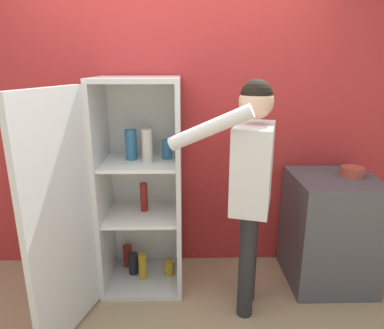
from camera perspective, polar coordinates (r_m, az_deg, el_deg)
wall_back at (r=2.96m, az=-3.97°, el=6.43°), size 7.00×0.06×2.55m
refrigerator at (r=2.70m, az=-10.79°, el=-4.43°), size 0.88×1.20×1.70m
person at (r=2.37m, az=9.82°, el=-1.28°), size 0.76×0.57×1.70m
counter at (r=3.11m, az=21.92°, el=-10.08°), size 0.66×0.65×0.93m
bowl at (r=3.00m, az=25.17°, el=-1.08°), size 0.18×0.18×0.08m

